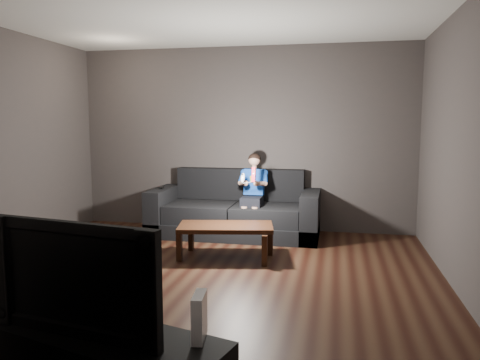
# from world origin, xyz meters

# --- Properties ---
(floor) EXTENTS (5.00, 5.00, 0.00)m
(floor) POSITION_xyz_m (0.00, 0.00, 0.00)
(floor) COLOR black
(floor) RESTS_ON ground
(back_wall) EXTENTS (5.00, 0.04, 2.70)m
(back_wall) POSITION_xyz_m (0.00, 2.50, 1.35)
(back_wall) COLOR #403937
(back_wall) RESTS_ON ground
(front_wall) EXTENTS (5.00, 0.04, 2.70)m
(front_wall) POSITION_xyz_m (0.00, -2.50, 1.35)
(front_wall) COLOR #403937
(front_wall) RESTS_ON ground
(right_wall) EXTENTS (0.04, 5.00, 2.70)m
(right_wall) POSITION_xyz_m (2.50, 0.00, 1.35)
(right_wall) COLOR #403937
(right_wall) RESTS_ON ground
(ceiling) EXTENTS (5.00, 5.00, 0.02)m
(ceiling) POSITION_xyz_m (0.00, 0.00, 2.70)
(ceiling) COLOR beige
(ceiling) RESTS_ON back_wall
(sofa) EXTENTS (2.36, 1.02, 0.91)m
(sofa) POSITION_xyz_m (-0.02, 2.06, 0.30)
(sofa) COLOR black
(sofa) RESTS_ON floor
(child) EXTENTS (0.41, 0.50, 1.00)m
(child) POSITION_xyz_m (0.25, 1.98, 0.72)
(child) COLOR black
(child) RESTS_ON sofa
(wii_remote_red) EXTENTS (0.05, 0.07, 0.20)m
(wii_remote_red) POSITION_xyz_m (0.32, 1.59, 0.92)
(wii_remote_red) COLOR red
(wii_remote_red) RESTS_ON child
(nunchuk_white) EXTENTS (0.07, 0.09, 0.14)m
(nunchuk_white) POSITION_xyz_m (0.18, 1.60, 0.87)
(nunchuk_white) COLOR silver
(nunchuk_white) RESTS_ON child
(wii_remote_black) EXTENTS (0.07, 0.16, 0.03)m
(wii_remote_black) POSITION_xyz_m (-1.09, 1.97, 0.66)
(wii_remote_black) COLOR black
(wii_remote_black) RESTS_ON sofa
(coffee_table) EXTENTS (1.18, 0.74, 0.40)m
(coffee_table) POSITION_xyz_m (0.12, 0.89, 0.35)
(coffee_table) COLOR black
(coffee_table) RESTS_ON floor
(tv) EXTENTS (1.01, 0.30, 0.57)m
(tv) POSITION_xyz_m (0.14, -2.27, 0.83)
(tv) COLOR black
(tv) RESTS_ON media_console
(wii_console) EXTENTS (0.08, 0.18, 0.23)m
(wii_console) POSITION_xyz_m (0.74, -2.27, 0.66)
(wii_console) COLOR silver
(wii_console) RESTS_ON media_console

